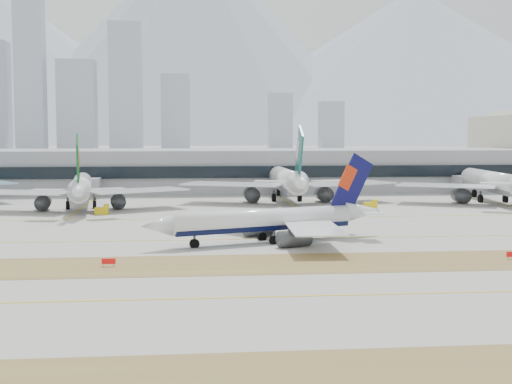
{
  "coord_description": "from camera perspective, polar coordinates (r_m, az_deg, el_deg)",
  "views": [
    {
      "loc": [
        -16.66,
        -145.14,
        21.28
      ],
      "look_at": [
        -0.56,
        18.0,
        7.5
      ],
      "focal_mm": 50.0,
      "sensor_mm": 36.0,
      "label": 1
    }
  ],
  "objects": [
    {
      "name": "gse_c",
      "position": [
        201.2,
        9.18,
        -1.03
      ],
      "size": [
        3.55,
        2.0,
        2.6
      ],
      "color": "yellow",
      "rests_on": "ground"
    },
    {
      "name": "apron_markings",
      "position": [
        95.1,
        4.65,
        -8.13
      ],
      "size": [
        360.0,
        122.22,
        0.06
      ],
      "color": "brown",
      "rests_on": "ground"
    },
    {
      "name": "hold_sign_left",
      "position": [
        115.62,
        -11.71,
        -5.46
      ],
      "size": [
        2.2,
        0.15,
        1.35
      ],
      "color": "red",
      "rests_on": "ground"
    },
    {
      "name": "mountain_ridge",
      "position": [
        1558.37,
        -3.85,
        10.71
      ],
      "size": [
        2830.0,
        1120.0,
        470.0
      ],
      "color": "#9EA8B7",
      "rests_on": "ground"
    },
    {
      "name": "terminal",
      "position": [
        260.87,
        -1.97,
        1.77
      ],
      "size": [
        280.0,
        43.1,
        15.0
      ],
      "color": "gray",
      "rests_on": "ground"
    },
    {
      "name": "taxiing_airliner",
      "position": [
        138.33,
        1.28,
        -2.3
      ],
      "size": [
        49.57,
        42.01,
        17.26
      ],
      "rotation": [
        0.0,
        0.0,
        3.49
      ],
      "color": "white",
      "rests_on": "ground"
    },
    {
      "name": "widebody_china_air",
      "position": [
        227.04,
        18.54,
        0.67
      ],
      "size": [
        62.12,
        61.02,
        22.22
      ],
      "rotation": [
        0.0,
        0.0,
        1.48
      ],
      "color": "white",
      "rests_on": "ground"
    },
    {
      "name": "city_skyline",
      "position": [
        605.98,
        -14.3,
        7.35
      ],
      "size": [
        342.0,
        49.8,
        140.0
      ],
      "color": "#9EA5B4",
      "rests_on": "ground"
    },
    {
      "name": "ground",
      "position": [
        147.63,
        0.9,
        -3.48
      ],
      "size": [
        3000.0,
        3000.0,
        0.0
      ],
      "primitive_type": "plane",
      "color": "#A19D96",
      "rests_on": "ground"
    },
    {
      "name": "gse_b",
      "position": [
        189.28,
        -12.2,
        -1.44
      ],
      "size": [
        3.55,
        2.0,
        2.6
      ],
      "color": "yellow",
      "rests_on": "ground"
    },
    {
      "name": "widebody_cathay",
      "position": [
        218.32,
        2.52,
        0.85
      ],
      "size": [
        66.05,
        64.32,
        23.53
      ],
      "rotation": [
        0.0,
        0.0,
        1.57
      ],
      "color": "white",
      "rests_on": "ground"
    },
    {
      "name": "widebody_eva",
      "position": [
        202.74,
        -13.84,
        0.24
      ],
      "size": [
        59.17,
        58.27,
        21.23
      ],
      "rotation": [
        0.0,
        0.0,
        1.69
      ],
      "color": "white",
      "rests_on": "ground"
    }
  ]
}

